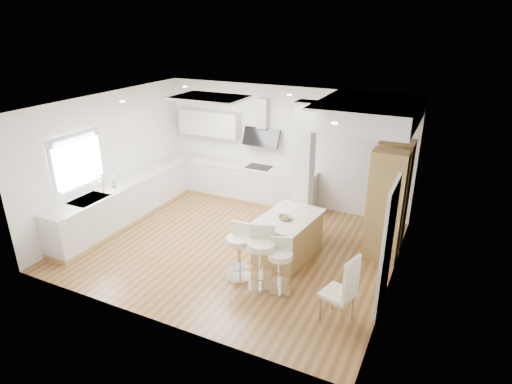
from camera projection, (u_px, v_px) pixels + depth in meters
The scene contains 18 objects.
ground at pixel (234, 246), 8.51m from camera, with size 6.00×6.00×0.00m, color olive.
ceiling at pixel (234, 246), 8.51m from camera, with size 6.00×5.00×0.02m, color white.
wall_back at pixel (284, 146), 10.07m from camera, with size 6.00×0.04×2.80m, color silver.
wall_left at pixel (110, 159), 9.19m from camera, with size 0.04×5.00×2.80m, color silver.
wall_right at pixel (399, 209), 6.78m from camera, with size 0.04×5.00×2.80m, color silver.
skylight at pixel (210, 98), 8.28m from camera, with size 4.10×2.10×0.06m.
window_left at pixel (77, 157), 8.31m from camera, with size 0.06×1.28×1.07m.
doorway_right at pixel (387, 248), 6.44m from camera, with size 0.05×1.00×2.10m.
counter_left at pixel (133, 198), 9.62m from camera, with size 0.63×4.50×1.35m.
counter_back at pixel (244, 172), 10.47m from camera, with size 3.62×0.63×2.50m.
pillar at pixel (303, 173), 8.35m from camera, with size 0.35×0.35×2.80m.
soffit at pixel (368, 112), 7.85m from camera, with size 1.78×2.20×0.40m.
oven_column at pixel (389, 199), 8.06m from camera, with size 0.63×1.21×2.10m.
peninsula at pixel (288, 236), 8.00m from camera, with size 1.07×1.47×0.89m.
bar_stool_a at pixel (239, 249), 7.29m from camera, with size 0.47×0.47×1.00m.
bar_stool_b at pixel (261, 254), 7.02m from camera, with size 0.62×0.62×1.08m.
bar_stool_c at pixel (280, 263), 6.91m from camera, with size 0.53×0.53×0.95m.
dining_chair at pixel (344, 288), 6.16m from camera, with size 0.54×0.54×1.12m.
Camera 1 is at (3.63, -6.54, 4.23)m, focal length 30.00 mm.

